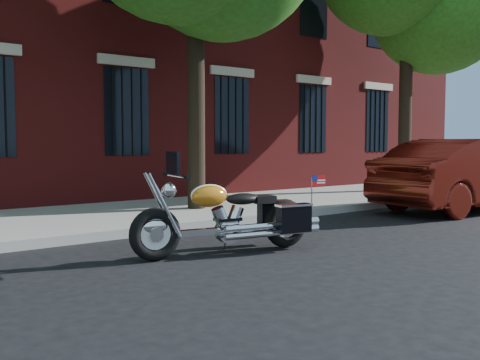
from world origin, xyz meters
TOP-DOWN VIEW (x-y plane):
  - ground at (0.00, 0.00)m, footprint 120.00×120.00m
  - curb at (0.00, 1.38)m, footprint 40.00×0.16m
  - sidewalk at (0.00, 3.26)m, footprint 40.00×3.60m
  - motorcycle at (-1.15, -0.60)m, footprint 2.64×1.07m
  - car_maroon at (5.67, -0.11)m, footprint 4.91×2.11m

SIDE VIEW (x-z plane):
  - ground at x=0.00m, z-range 0.00..0.00m
  - curb at x=0.00m, z-range 0.00..0.15m
  - sidewalk at x=0.00m, z-range 0.00..0.15m
  - motorcycle at x=-1.15m, z-range -0.22..1.15m
  - car_maroon at x=5.67m, z-range 0.00..1.57m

